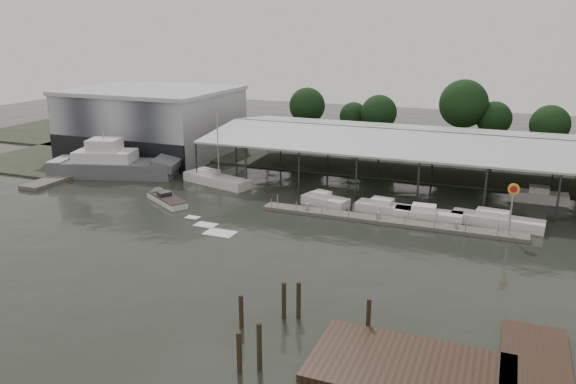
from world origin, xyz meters
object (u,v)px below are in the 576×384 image
at_px(shell_fuel_sign, 512,200).
at_px(white_sailboat, 216,180).
at_px(grey_trawler, 114,165).
at_px(speedboat_underway, 165,199).

distance_m(shell_fuel_sign, white_sailboat, 36.99).
bearing_deg(shell_fuel_sign, white_sailboat, 169.74).
relative_size(grey_trawler, speedboat_underway, 1.10).
height_order(shell_fuel_sign, grey_trawler, grey_trawler).
bearing_deg(speedboat_underway, white_sailboat, -70.22).
distance_m(shell_fuel_sign, grey_trawler, 51.77).
bearing_deg(speedboat_underway, shell_fuel_sign, -144.63).
bearing_deg(white_sailboat, speedboat_underway, -85.96).
bearing_deg(shell_fuel_sign, speedboat_underway, -176.34).
height_order(shell_fuel_sign, white_sailboat, white_sailboat).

